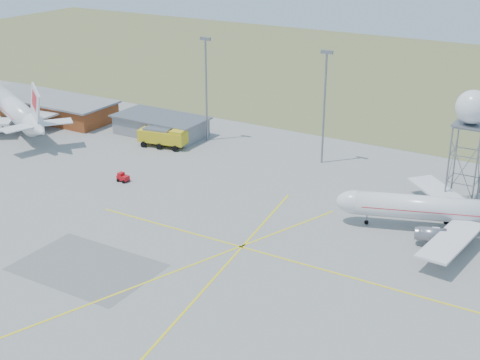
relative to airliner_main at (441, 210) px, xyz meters
The scene contains 10 objects.
grass_strip 92.50m from the airliner_main, 99.99° to the left, with size 400.00×120.00×0.03m, color #555D33.
building_orange 91.96m from the airliner_main, behind, with size 33.00×12.00×4.30m.
building_grey 62.87m from the airliner_main, 166.16° to the left, with size 19.00×10.00×3.90m.
mast_a 54.52m from the airliner_main, 161.54° to the left, with size 2.20×0.50×20.50m.
mast_b 32.33m from the airliner_main, 146.79° to the left, with size 2.20×0.50×20.50m.
airliner_main is the anchor object (origin of this frame).
airliner_far 89.93m from the airliner_main, behind, with size 37.14×34.36×13.48m.
radar_tower 12.58m from the airliner_main, 87.44° to the left, with size 5.09×5.09×18.41m.
fire_truck 56.65m from the airliner_main, behind, with size 9.91×5.06×3.81m.
baggage_tug 52.00m from the airliner_main, behind, with size 2.00×1.63×1.51m.
Camera 1 is at (35.64, -39.82, 42.63)m, focal length 50.00 mm.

